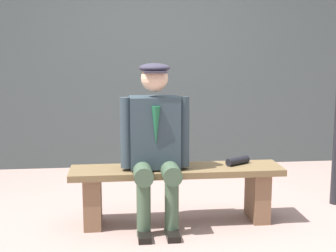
# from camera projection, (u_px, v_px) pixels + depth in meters

# --- Properties ---
(ground_plane) EXTENTS (30.00, 30.00, 0.00)m
(ground_plane) POSITION_uv_depth(u_px,v_px,m) (177.00, 222.00, 4.00)
(ground_plane) COLOR gray
(bench) EXTENTS (1.76, 0.38, 0.48)m
(bench) POSITION_uv_depth(u_px,v_px,m) (177.00, 185.00, 3.95)
(bench) COLOR brown
(bench) RESTS_ON ground
(seated_man) EXTENTS (0.57, 0.58, 1.34)m
(seated_man) POSITION_uv_depth(u_px,v_px,m) (155.00, 139.00, 3.81)
(seated_man) COLOR #2D3A43
(seated_man) RESTS_ON ground
(rolled_magazine) EXTENTS (0.23, 0.17, 0.06)m
(rolled_magazine) POSITION_uv_depth(u_px,v_px,m) (238.00, 161.00, 4.02)
(rolled_magazine) COLOR black
(rolled_magazine) RESTS_ON bench
(stadium_wall) EXTENTS (12.00, 0.24, 2.14)m
(stadium_wall) POSITION_uv_depth(u_px,v_px,m) (155.00, 79.00, 5.87)
(stadium_wall) COLOR #444D4D
(stadium_wall) RESTS_ON ground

